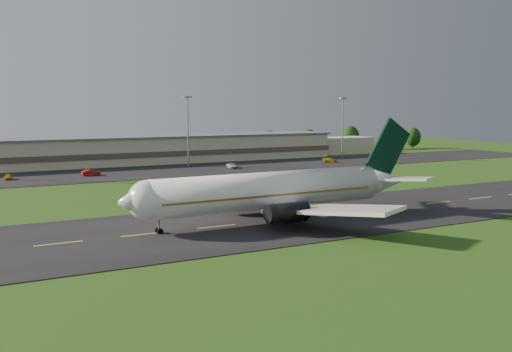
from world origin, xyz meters
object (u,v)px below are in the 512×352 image
light_mast_east (343,120)px  service_vehicle_c (232,166)px  terminal (174,149)px  airliner (274,191)px  service_vehicle_d (330,160)px  light_mast_centre (188,123)px  service_vehicle_a (8,177)px  service_vehicle_b (91,173)px

light_mast_east → service_vehicle_c: light_mast_east is taller
terminal → light_mast_east: 56.67m
terminal → service_vehicle_c: size_ratio=30.22×
airliner → service_vehicle_c: bearing=68.2°
service_vehicle_c → service_vehicle_d: service_vehicle_c is taller
light_mast_centre → service_vehicle_a: light_mast_centre is taller
airliner → service_vehicle_b: (-12.34, 70.77, -3.81)m
service_vehicle_c → light_mast_centre: bearing=141.0°
service_vehicle_a → service_vehicle_d: size_ratio=0.87×
airliner → service_vehicle_d: (61.01, 70.78, -3.91)m
airliner → terminal: bearing=78.0°
airliner → service_vehicle_a: bearing=112.6°
light_mast_centre → service_vehicle_b: light_mast_centre is taller
terminal → light_mast_centre: 18.45m
service_vehicle_a → light_mast_centre: bearing=14.0°
service_vehicle_a → airliner: bearing=-61.6°
terminal → service_vehicle_b: 40.33m
service_vehicle_a → service_vehicle_d: bearing=4.0°
service_vehicle_a → service_vehicle_b: (19.09, -1.37, 0.09)m
light_mast_centre → light_mast_east: 55.00m
airliner → service_vehicle_a: airliner is taller
terminal → service_vehicle_b: size_ratio=31.67×
service_vehicle_b → service_vehicle_c: 39.01m
light_mast_east → service_vehicle_b: 86.09m
terminal → service_vehicle_c: bearing=-73.3°
airliner → service_vehicle_b: 71.94m
service_vehicle_d → terminal: bearing=98.1°
airliner → service_vehicle_d: bearing=48.3°
airliner → light_mast_east: 108.20m
airliner → service_vehicle_d: airliner is taller
service_vehicle_d → service_vehicle_a: bearing=128.3°
airliner → service_vehicle_a: size_ratio=13.05×
service_vehicle_b → light_mast_centre: bearing=-72.5°
service_vehicle_a → service_vehicle_b: bearing=0.8°
terminal → airliner: bearing=-101.1°
service_vehicle_b → service_vehicle_c: (39.00, -0.79, -0.09)m
service_vehicle_c → airliner: bearing=-102.6°
service_vehicle_d → light_mast_centre: bearing=117.2°
service_vehicle_a → service_vehicle_b: 19.14m
light_mast_east → service_vehicle_d: light_mast_east is taller
service_vehicle_a → service_vehicle_d: service_vehicle_a is taller
service_vehicle_b → service_vehicle_d: size_ratio=1.01×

